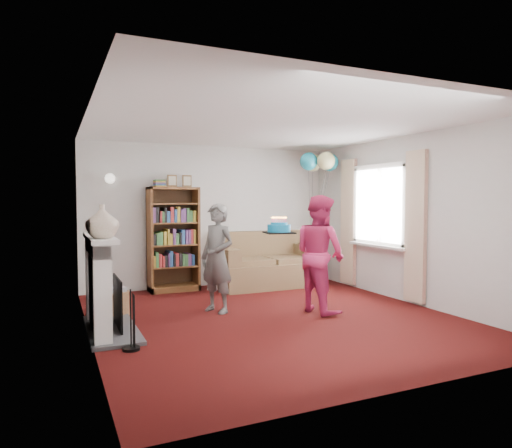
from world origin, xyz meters
name	(u,v)px	position (x,y,z in m)	size (l,w,h in m)	color
ground	(273,317)	(0.00, 0.00, 0.00)	(5.00, 5.00, 0.00)	#320707
wall_back	(211,216)	(0.00, 2.51, 1.25)	(4.50, 0.02, 2.50)	silver
wall_left	(87,226)	(-2.26, 0.00, 1.25)	(0.02, 5.00, 2.50)	silver
wall_right	(408,219)	(2.26, 0.00, 1.25)	(0.02, 5.00, 2.50)	silver
ceiling	(273,124)	(0.00, 0.00, 2.50)	(4.50, 5.00, 0.01)	white
fireplace	(103,289)	(-2.09, 0.19, 0.51)	(0.55, 1.80, 1.12)	#3F3F42
window_bay	(379,221)	(2.21, 0.60, 1.20)	(0.14, 2.02, 2.20)	white
wall_sconce	(110,178)	(-1.75, 2.36, 1.88)	(0.16, 0.23, 0.16)	gold
bookcase	(173,240)	(-0.75, 2.30, 0.86)	(0.83, 0.42, 1.96)	#472B14
sofa	(265,266)	(0.87, 2.07, 0.36)	(1.81, 0.96, 0.96)	brown
wicker_basket	(113,303)	(-1.90, 0.94, 0.17)	(0.42, 0.42, 0.38)	#946645
person_striped	(217,258)	(-0.56, 0.57, 0.74)	(0.54, 0.36, 1.49)	black
person_magenta	(320,254)	(0.73, 0.02, 0.80)	(0.78, 0.61, 1.60)	#BC2555
birthday_cake	(279,228)	(0.21, 0.23, 1.15)	(0.38, 0.38, 0.22)	black
balloons	(319,162)	(1.79, 1.75, 2.22)	(0.76, 0.76, 1.69)	#3F3F3F
mantel_vase	(102,221)	(-2.12, -0.15, 1.31)	(0.35, 0.35, 0.36)	beige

